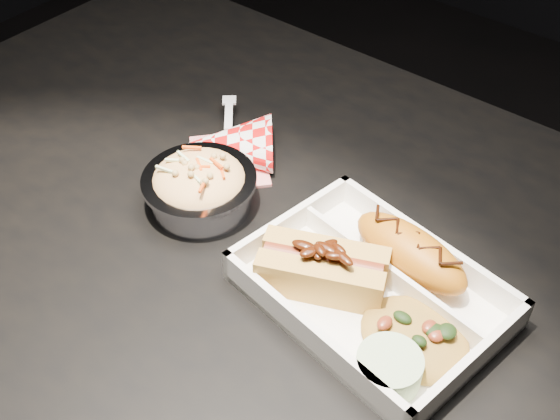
% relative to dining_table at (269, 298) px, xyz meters
% --- Properties ---
extents(dining_table, '(1.20, 0.80, 0.75)m').
position_rel_dining_table_xyz_m(dining_table, '(0.00, 0.00, 0.00)').
color(dining_table, black).
rests_on(dining_table, ground).
extents(food_tray, '(0.27, 0.22, 0.04)m').
position_rel_dining_table_xyz_m(food_tray, '(0.13, 0.01, 0.10)').
color(food_tray, white).
rests_on(food_tray, dining_table).
extents(fried_pastry, '(0.15, 0.08, 0.05)m').
position_rel_dining_table_xyz_m(fried_pastry, '(0.14, 0.06, 0.12)').
color(fried_pastry, '#BA6812').
rests_on(fried_pastry, food_tray).
extents(hotdog, '(0.14, 0.11, 0.06)m').
position_rel_dining_table_xyz_m(hotdog, '(0.08, -0.01, 0.12)').
color(hotdog, gold).
rests_on(hotdog, food_tray).
extents(fried_rice_mound, '(0.12, 0.11, 0.03)m').
position_rel_dining_table_xyz_m(fried_rice_mound, '(0.19, -0.01, 0.11)').
color(fried_rice_mound, '#B08133').
rests_on(fried_rice_mound, food_tray).
extents(cupcake_liner, '(0.06, 0.06, 0.03)m').
position_rel_dining_table_xyz_m(cupcake_liner, '(0.20, -0.07, 0.11)').
color(cupcake_liner, '#AECC9A').
rests_on(cupcake_liner, food_tray).
extents(foil_coleslaw_cup, '(0.13, 0.13, 0.07)m').
position_rel_dining_table_xyz_m(foil_coleslaw_cup, '(-0.10, 0.00, 0.12)').
color(foil_coleslaw_cup, silver).
rests_on(foil_coleslaw_cup, dining_table).
extents(napkin_fork, '(0.16, 0.16, 0.10)m').
position_rel_dining_table_xyz_m(napkin_fork, '(-0.14, 0.09, 0.11)').
color(napkin_fork, red).
rests_on(napkin_fork, dining_table).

